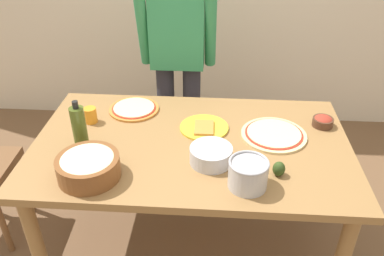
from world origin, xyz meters
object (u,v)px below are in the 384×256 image
(pizza_raw_on_board, at_px, (274,134))
(avocado, at_px, (279,169))
(dining_table, at_px, (191,156))
(steel_pot, at_px, (248,174))
(pizza_cooked_on_tray, at_px, (134,109))
(plate_with_slice, at_px, (204,127))
(mixing_bowl_steel, at_px, (211,155))
(small_sauce_bowl, at_px, (323,121))
(popcorn_bowl, at_px, (88,165))
(cup_orange, at_px, (90,115))
(olive_oil_bottle, at_px, (79,127))
(person_cook, at_px, (178,52))

(pizza_raw_on_board, xyz_separation_m, avocado, (-0.01, -0.32, 0.03))
(pizza_raw_on_board, bearing_deg, avocado, -92.49)
(dining_table, relative_size, steel_pot, 9.22)
(avocado, bearing_deg, pizza_cooked_on_tray, 144.77)
(plate_with_slice, distance_m, mixing_bowl_steel, 0.29)
(small_sauce_bowl, bearing_deg, popcorn_bowl, -155.73)
(mixing_bowl_steel, distance_m, cup_orange, 0.74)
(steel_pot, bearing_deg, plate_with_slice, 114.77)
(plate_with_slice, xyz_separation_m, olive_oil_bottle, (-0.60, -0.21, 0.11))
(avocado, bearing_deg, popcorn_bowl, -175.39)
(plate_with_slice, height_order, mixing_bowl_steel, mixing_bowl_steel)
(dining_table, relative_size, olive_oil_bottle, 6.25)
(popcorn_bowl, bearing_deg, plate_with_slice, 41.24)
(pizza_raw_on_board, distance_m, small_sauce_bowl, 0.30)
(pizza_raw_on_board, distance_m, plate_with_slice, 0.37)
(pizza_cooked_on_tray, xyz_separation_m, avocado, (0.76, -0.54, 0.03))
(steel_pot, relative_size, avocado, 2.48)
(steel_pot, bearing_deg, olive_oil_bottle, 163.44)
(dining_table, height_order, person_cook, person_cook)
(small_sauce_bowl, bearing_deg, cup_orange, -177.79)
(small_sauce_bowl, height_order, olive_oil_bottle, olive_oil_bottle)
(mixing_bowl_steel, bearing_deg, cup_orange, 154.57)
(cup_orange, bearing_deg, steel_pot, -29.87)
(pizza_raw_on_board, bearing_deg, pizza_cooked_on_tray, 164.45)
(popcorn_bowl, distance_m, cup_orange, 0.48)
(dining_table, xyz_separation_m, olive_oil_bottle, (-0.54, -0.08, 0.20))
(pizza_cooked_on_tray, bearing_deg, small_sauce_bowl, -5.29)
(pizza_cooked_on_tray, bearing_deg, olive_oil_bottle, -115.76)
(dining_table, distance_m, avocado, 0.49)
(mixing_bowl_steel, xyz_separation_m, steel_pot, (0.16, -0.16, 0.03))
(pizza_cooked_on_tray, distance_m, plate_with_slice, 0.45)
(pizza_cooked_on_tray, bearing_deg, pizza_raw_on_board, -15.55)
(steel_pot, bearing_deg, mixing_bowl_steel, 135.56)
(pizza_cooked_on_tray, height_order, small_sauce_bowl, small_sauce_bowl)
(mixing_bowl_steel, xyz_separation_m, cup_orange, (-0.66, 0.32, 0.00))
(person_cook, height_order, pizza_raw_on_board, person_cook)
(pizza_cooked_on_tray, relative_size, small_sauce_bowl, 2.59)
(olive_oil_bottle, bearing_deg, pizza_cooked_on_tray, 64.24)
(mixing_bowl_steel, bearing_deg, popcorn_bowl, -164.99)
(pizza_cooked_on_tray, relative_size, popcorn_bowl, 1.02)
(dining_table, bearing_deg, pizza_cooked_on_tray, 139.68)
(person_cook, relative_size, popcorn_bowl, 5.79)
(small_sauce_bowl, height_order, steel_pot, steel_pot)
(popcorn_bowl, distance_m, steel_pot, 0.70)
(pizza_cooked_on_tray, relative_size, avocado, 4.07)
(pizza_raw_on_board, height_order, pizza_cooked_on_tray, same)
(popcorn_bowl, relative_size, cup_orange, 3.29)
(person_cook, relative_size, pizza_raw_on_board, 4.80)
(olive_oil_bottle, bearing_deg, avocado, -9.36)
(small_sauce_bowl, bearing_deg, pizza_cooked_on_tray, 174.71)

